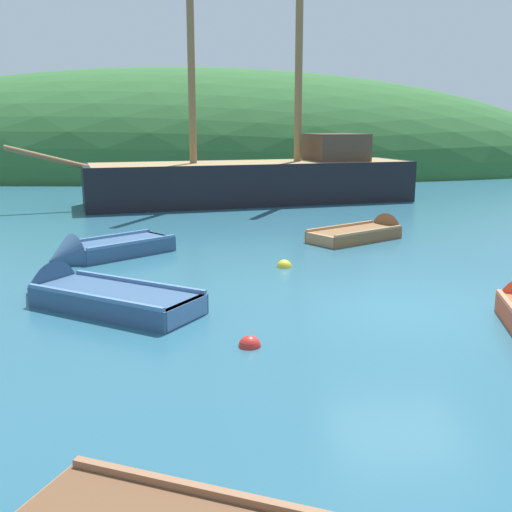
{
  "coord_description": "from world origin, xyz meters",
  "views": [
    {
      "loc": [
        -3.3,
        -10.08,
        3.18
      ],
      "look_at": [
        -2.4,
        3.11,
        0.29
      ],
      "focal_mm": 42.74,
      "sensor_mm": 36.0,
      "label": 1
    }
  ],
  "objects_px": {
    "rowboat_far": "(369,235)",
    "buoy_yellow": "(284,267)",
    "rowboat_center": "(89,298)",
    "buoy_red": "(250,346)",
    "sailing_ship": "(255,187)",
    "rowboat_outer_right": "(102,253)"
  },
  "relations": [
    {
      "from": "sailing_ship",
      "to": "buoy_red",
      "type": "relative_size",
      "value": 47.88
    },
    {
      "from": "sailing_ship",
      "to": "rowboat_center",
      "type": "relative_size",
      "value": 4.17
    },
    {
      "from": "buoy_red",
      "to": "sailing_ship",
      "type": "bearing_deg",
      "value": 85.87
    },
    {
      "from": "rowboat_far",
      "to": "rowboat_center",
      "type": "bearing_deg",
      "value": -171.36
    },
    {
      "from": "rowboat_far",
      "to": "buoy_red",
      "type": "bearing_deg",
      "value": -148.71
    },
    {
      "from": "rowboat_outer_right",
      "to": "buoy_red",
      "type": "bearing_deg",
      "value": 76.56
    },
    {
      "from": "rowboat_far",
      "to": "buoy_yellow",
      "type": "xyz_separation_m",
      "value": [
        -2.8,
        -3.39,
        -0.09
      ]
    },
    {
      "from": "rowboat_center",
      "to": "rowboat_far",
      "type": "bearing_deg",
      "value": -104.43
    },
    {
      "from": "rowboat_center",
      "to": "buoy_red",
      "type": "distance_m",
      "value": 3.57
    },
    {
      "from": "rowboat_outer_right",
      "to": "buoy_yellow",
      "type": "bearing_deg",
      "value": 122.56
    },
    {
      "from": "rowboat_outer_right",
      "to": "rowboat_center",
      "type": "distance_m",
      "value": 3.96
    },
    {
      "from": "rowboat_far",
      "to": "buoy_red",
      "type": "height_order",
      "value": "rowboat_far"
    },
    {
      "from": "rowboat_center",
      "to": "rowboat_outer_right",
      "type": "bearing_deg",
      "value": -49.96
    },
    {
      "from": "rowboat_center",
      "to": "buoy_red",
      "type": "bearing_deg",
      "value": 173.3
    },
    {
      "from": "sailing_ship",
      "to": "rowboat_far",
      "type": "xyz_separation_m",
      "value": [
        2.68,
        -8.02,
        -0.55
      ]
    },
    {
      "from": "sailing_ship",
      "to": "buoy_red",
      "type": "xyz_separation_m",
      "value": [
        -1.18,
        -16.36,
        -0.64
      ]
    },
    {
      "from": "buoy_yellow",
      "to": "rowboat_far",
      "type": "bearing_deg",
      "value": 50.53
    },
    {
      "from": "rowboat_center",
      "to": "buoy_yellow",
      "type": "distance_m",
      "value": 4.65
    },
    {
      "from": "sailing_ship",
      "to": "buoy_yellow",
      "type": "bearing_deg",
      "value": 76.2
    },
    {
      "from": "rowboat_far",
      "to": "rowboat_center",
      "type": "distance_m",
      "value": 8.96
    },
    {
      "from": "rowboat_outer_right",
      "to": "buoy_red",
      "type": "distance_m",
      "value": 7.01
    },
    {
      "from": "rowboat_center",
      "to": "buoy_red",
      "type": "height_order",
      "value": "rowboat_center"
    }
  ]
}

